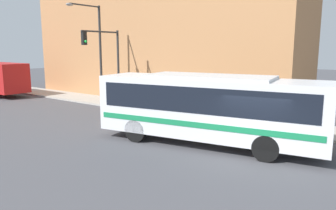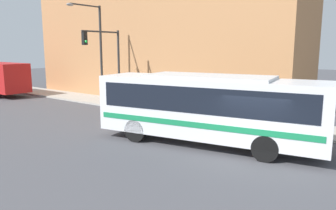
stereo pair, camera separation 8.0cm
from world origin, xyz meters
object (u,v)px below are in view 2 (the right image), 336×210
city_bus (208,105)px  pedestrian_near_corner (140,92)px  street_lamp (97,45)px  fire_hydrant (256,119)px  parking_meter (176,100)px  traffic_light_pole (107,55)px

city_bus → pedestrian_near_corner: (5.61, 9.16, -0.75)m
street_lamp → pedestrian_near_corner: bearing=-63.7°
city_bus → street_lamp: size_ratio=1.42×
fire_hydrant → parking_meter: 5.37m
fire_hydrant → parking_meter: (0.00, 5.34, 0.56)m
city_bus → fire_hydrant: city_bus is taller
traffic_light_pole → city_bus: bearing=-108.2°
fire_hydrant → pedestrian_near_corner: pedestrian_near_corner is taller
city_bus → parking_meter: (4.30, 4.85, -0.78)m
city_bus → parking_meter: city_bus is taller
street_lamp → fire_hydrant: bearing=-89.3°
city_bus → parking_meter: size_ratio=7.57×
parking_meter → pedestrian_near_corner: pedestrian_near_corner is taller
fire_hydrant → city_bus: bearing=173.5°
city_bus → traffic_light_pole: (3.34, 10.15, 2.01)m
traffic_light_pole → pedestrian_near_corner: (2.26, -0.98, -2.76)m
traffic_light_pole → parking_meter: traffic_light_pole is taller
parking_meter → pedestrian_near_corner: bearing=73.1°
street_lamp → traffic_light_pole: bearing=-111.8°
parking_meter → traffic_light_pole: bearing=100.2°
fire_hydrant → street_lamp: street_lamp is taller
traffic_light_pole → parking_meter: size_ratio=3.96×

